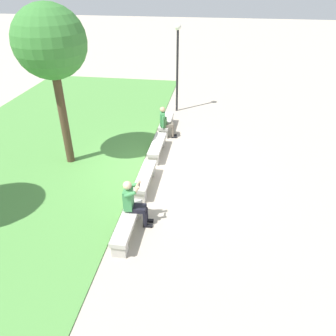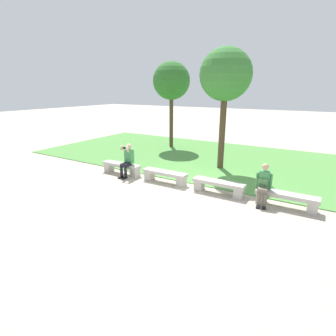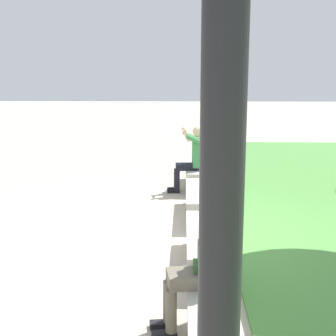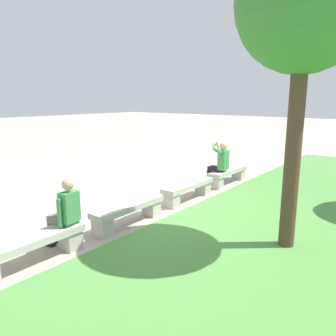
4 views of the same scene
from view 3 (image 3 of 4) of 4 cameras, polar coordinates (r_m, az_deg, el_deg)
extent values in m
plane|color=#B2A593|center=(6.78, 3.93, -8.47)|extent=(80.00, 80.00, 0.00)
cube|color=#B7B2A8|center=(9.76, 3.35, -0.09)|extent=(1.77, 0.40, 0.12)
cube|color=#B7B2A8|center=(10.49, 3.25, -0.56)|extent=(0.28, 0.34, 0.33)
cube|color=#B7B2A8|center=(9.12, 3.43, -2.32)|extent=(0.28, 0.34, 0.33)
cube|color=#B7B2A8|center=(7.69, 3.71, -3.10)|extent=(1.77, 0.40, 0.12)
cube|color=#B7B2A8|center=(8.42, 3.55, -3.43)|extent=(0.28, 0.34, 0.33)
cube|color=#B7B2A8|center=(7.07, 3.85, -6.25)|extent=(0.28, 0.34, 0.33)
cube|color=#B7B2A8|center=(5.65, 4.33, -8.31)|extent=(1.77, 0.40, 0.12)
cube|color=#B7B2A8|center=(6.39, 4.05, -8.14)|extent=(0.28, 0.34, 0.33)
cube|color=#B7B2A8|center=(5.08, 4.62, -13.32)|extent=(0.28, 0.34, 0.33)
cube|color=#B7B2A8|center=(3.71, 5.70, -19.13)|extent=(1.77, 0.40, 0.12)
cube|color=#B7B2A8|center=(4.44, 5.04, -17.11)|extent=(0.28, 0.34, 0.33)
cube|color=black|center=(9.51, 0.62, -2.57)|extent=(0.11, 0.25, 0.06)
cylinder|color=black|center=(9.47, 1.05, -1.34)|extent=(0.11, 0.11, 0.42)
cube|color=black|center=(9.32, 0.67, -2.86)|extent=(0.11, 0.25, 0.06)
cylinder|color=black|center=(9.27, 1.10, -1.60)|extent=(0.11, 0.11, 0.42)
cube|color=black|center=(9.33, 2.25, 0.16)|extent=(0.32, 0.44, 0.12)
cube|color=#3D894C|center=(9.30, 3.68, 1.86)|extent=(0.35, 0.24, 0.56)
sphere|color=beige|center=(9.24, 3.71, 4.44)|extent=(0.22, 0.22, 0.22)
cylinder|color=#3D894C|center=(9.44, 2.99, 3.78)|extent=(0.11, 0.31, 0.21)
cylinder|color=beige|center=(9.35, 2.17, 4.22)|extent=(0.09, 0.19, 0.27)
cylinder|color=#3D894C|center=(9.06, 3.17, 3.49)|extent=(0.11, 0.31, 0.21)
cylinder|color=beige|center=(9.10, 2.26, 4.04)|extent=(0.11, 0.19, 0.27)
cube|color=black|center=(9.22, 1.84, 4.38)|extent=(0.15, 0.02, 0.08)
cube|color=black|center=(4.51, -0.74, -18.55)|extent=(0.13, 0.23, 0.06)
cylinder|color=#6B6051|center=(4.41, 0.06, -16.13)|extent=(0.10, 0.10, 0.42)
cube|color=black|center=(4.35, -0.46, -19.71)|extent=(0.13, 0.23, 0.06)
cylinder|color=#6B6051|center=(4.26, 0.38, -17.22)|extent=(0.10, 0.10, 0.42)
cube|color=#6B6051|center=(4.24, 2.70, -13.27)|extent=(0.34, 0.44, 0.12)
cube|color=#3D894C|center=(4.18, 5.74, -9.81)|extent=(0.35, 0.25, 0.52)
sphere|color=tan|center=(4.06, 5.85, -4.66)|extent=(0.20, 0.20, 0.20)
cylinder|color=#3D894C|center=(4.38, 4.88, -9.53)|extent=(0.08, 0.08, 0.48)
cylinder|color=#3D894C|center=(4.02, 6.09, -11.49)|extent=(0.08, 0.08, 0.48)
cube|color=#4C7F47|center=(4.24, 5.01, -11.53)|extent=(0.28, 0.20, 0.36)
cube|color=#395F35|center=(4.27, 3.48, -12.43)|extent=(0.20, 0.06, 0.16)
torus|color=black|center=(4.17, 5.06, -8.99)|extent=(0.10, 0.02, 0.10)
cylinder|color=black|center=(1.11, 6.31, -13.84)|extent=(0.10, 0.10, 3.56)
camera|label=1|loc=(16.10, -4.57, 23.57)|focal=35.00mm
camera|label=2|loc=(8.23, -71.61, 11.75)|focal=28.00mm
camera|label=4|loc=(4.92, 83.05, 5.01)|focal=35.00mm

